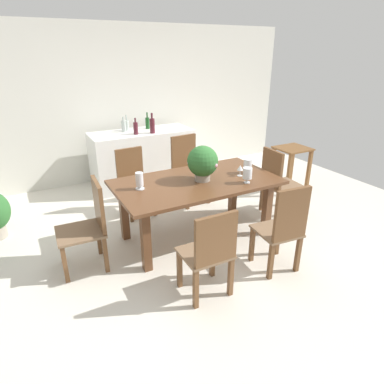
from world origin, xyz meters
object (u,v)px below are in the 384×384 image
object	(u,v)px
chair_far_left	(133,178)
wine_bottle_clear	(127,125)
chair_foot_end	(277,180)
chair_far_right	(187,166)
chair_head_end	(90,222)
flower_centerpiece	(203,162)
chair_near_right	(283,227)
wine_glass	(240,168)
dining_table	(196,189)
crystal_vase_right	(247,174)
wine_bottle_dark	(124,126)
crystal_vase_center_near	(139,180)
side_table	(291,160)
crystal_vase_left	(248,164)
kitchen_counter	(143,158)
wine_bottle_amber	(152,125)
wine_bottle_tall	(147,123)
chair_near_left	(210,251)
wine_bottle_green	(136,128)

from	to	relation	value
chair_far_left	wine_bottle_clear	bearing A→B (deg)	71.06
chair_foot_end	chair_far_right	world-z (taller)	chair_far_right
chair_head_end	chair_far_left	world-z (taller)	chair_head_end
chair_far_right	flower_centerpiece	distance (m)	1.22
chair_near_right	wine_glass	distance (m)	1.00
chair_near_right	wine_bottle_clear	size ratio (longest dim) A/B	3.81
chair_head_end	chair_far_right	world-z (taller)	chair_far_right
dining_table	crystal_vase_right	bearing A→B (deg)	-35.38
wine_bottle_dark	crystal_vase_center_near	bearing A→B (deg)	-103.23
dining_table	crystal_vase_center_near	bearing A→B (deg)	174.07
side_table	crystal_vase_center_near	bearing A→B (deg)	-168.86
dining_table	chair_near_right	size ratio (longest dim) A/B	1.96
side_table	chair_head_end	bearing A→B (deg)	-169.52
wine_bottle_clear	chair_far_left	bearing A→B (deg)	-105.55
crystal_vase_left	kitchen_counter	xyz separation A→B (m)	(-0.63, 2.07, -0.40)
wine_bottle_amber	wine_bottle_tall	bearing A→B (deg)	81.81
wine_bottle_dark	wine_bottle_tall	world-z (taller)	wine_bottle_tall
kitchen_counter	wine_bottle_dark	world-z (taller)	wine_bottle_dark
chair_near_right	chair_far_left	size ratio (longest dim) A/B	1.07
chair_near_right	wine_bottle_dark	bearing A→B (deg)	-73.42
wine_bottle_dark	chair_near_left	bearing A→B (deg)	-94.25
chair_near_left	wine_glass	world-z (taller)	chair_near_left
wine_glass	chair_head_end	bearing A→B (deg)	176.73
crystal_vase_left	crystal_vase_center_near	size ratio (longest dim) A/B	0.93
chair_far_right	wine_bottle_tall	size ratio (longest dim) A/B	3.63
dining_table	wine_bottle_dark	distance (m)	2.15
chair_far_right	side_table	world-z (taller)	chair_far_right
crystal_vase_right	side_table	world-z (taller)	crystal_vase_right
crystal_vase_center_near	side_table	xyz separation A→B (m)	(2.81, 0.55, -0.34)
chair_near_left	side_table	world-z (taller)	chair_near_left
chair_head_end	wine_glass	distance (m)	1.85
chair_far_left	crystal_vase_right	xyz separation A→B (m)	(0.92, -1.39, 0.36)
chair_far_left	crystal_vase_right	bearing A→B (deg)	-59.91
chair_head_end	side_table	distance (m)	3.46
chair_far_left	side_table	world-z (taller)	chair_far_left
chair_far_right	kitchen_counter	distance (m)	1.02
chair_near_left	kitchen_counter	distance (m)	3.08
chair_far_right	chair_far_left	xyz separation A→B (m)	(-0.86, -0.01, -0.04)
crystal_vase_center_near	wine_glass	xyz separation A→B (m)	(1.22, -0.18, -0.01)
chair_far_right	chair_head_end	bearing A→B (deg)	-152.82
kitchen_counter	wine_bottle_clear	xyz separation A→B (m)	(-0.18, 0.19, 0.56)
chair_near_right	wine_bottle_green	bearing A→B (deg)	-74.65
crystal_vase_center_near	crystal_vase_right	bearing A→B (deg)	-19.54
chair_head_end	wine_bottle_dark	bearing A→B (deg)	156.10
chair_head_end	wine_glass	size ratio (longest dim) A/B	7.03
chair_foot_end	chair_near_left	distance (m)	2.00
chair_head_end	chair_near_left	world-z (taller)	chair_head_end
chair_near_left	wine_bottle_dark	bearing A→B (deg)	-93.78
wine_glass	wine_bottle_green	bearing A→B (deg)	107.85
kitchen_counter	chair_near_right	bearing A→B (deg)	-83.21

